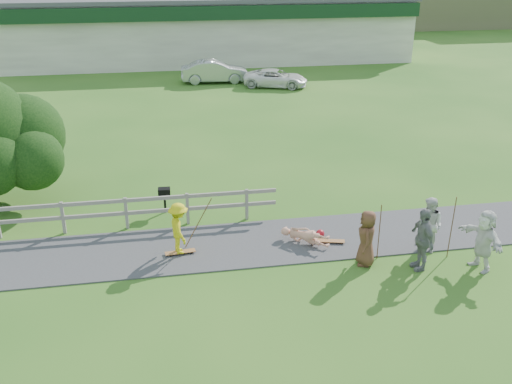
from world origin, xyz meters
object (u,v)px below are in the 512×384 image
car_silver (215,72)px  skater_rider (179,231)px  car_white (276,78)px  spectator_b (422,239)px  skater_fallen (305,236)px  spectator_c (367,238)px  spectator_d (484,240)px  bbq (165,200)px  spectator_a (430,225)px

car_silver → skater_rider: bearing=174.4°
car_silver → car_white: 4.41m
car_silver → spectator_b: bearing=-170.1°
skater_fallen → spectator_c: 2.13m
spectator_c → spectator_d: spectator_d is taller
car_silver → bbq: 21.32m
car_silver → car_white: size_ratio=1.09×
spectator_b → spectator_c: spectator_b is taller
skater_rider → spectator_b: spectator_b is taller
spectator_a → car_silver: 25.42m
skater_fallen → bbq: (-4.22, 3.17, 0.16)m
skater_rider → car_white: bearing=-29.7°
spectator_a → spectator_b: bearing=-56.3°
spectator_b → spectator_d: size_ratio=1.03×
skater_fallen → bbq: bearing=94.1°
skater_rider → skater_fallen: skater_rider is taller
car_white → skater_rider: bearing=-179.2°
skater_fallen → spectator_d: bearing=-75.6°
spectator_a → spectator_d: (1.03, -1.25, 0.05)m
spectator_a → bbq: 8.87m
skater_rider → spectator_a: (7.44, -1.06, 0.07)m
spectator_c → car_white: bearing=-168.7°
spectator_b → bbq: 8.79m
skater_fallen → spectator_c: bearing=-94.9°
spectator_b → spectator_c: 1.54m
bbq → spectator_b: bearing=-33.8°
spectator_a → spectator_b: size_ratio=0.92×
car_silver → skater_fallen: bearing=-176.4°
spectator_a → spectator_b: (-0.68, -0.93, 0.08)m
spectator_a → spectator_c: bearing=-98.7°
spectator_b → spectator_d: bearing=76.5°
skater_rider → bbq: (-0.35, 3.16, -0.34)m
skater_fallen → spectator_c: (1.43, -1.48, 0.56)m
skater_rider → spectator_d: (8.47, -2.31, 0.12)m
spectator_a → spectator_d: size_ratio=0.95×
car_white → bbq: (-7.93, -18.82, -0.14)m
spectator_c → car_silver: (-1.58, 25.57, -0.09)m
bbq → spectator_d: bearing=-29.7°
spectator_c → car_white: size_ratio=0.40×
car_white → spectator_d: bearing=-158.1°
spectator_c → spectator_d: 3.28m
car_white → bbq: size_ratio=4.69×
spectator_c → skater_rider: bearing=-88.8°
spectator_a → bbq: (-7.79, 4.22, -0.41)m
spectator_b → bbq: spectator_b is taller
spectator_c → car_white: 23.58m
spectator_c → car_silver: spectator_c is taller
spectator_b → skater_rider: bearing=-109.3°
skater_rider → spectator_c: size_ratio=0.94×
skater_rider → spectator_b: size_ratio=0.85×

